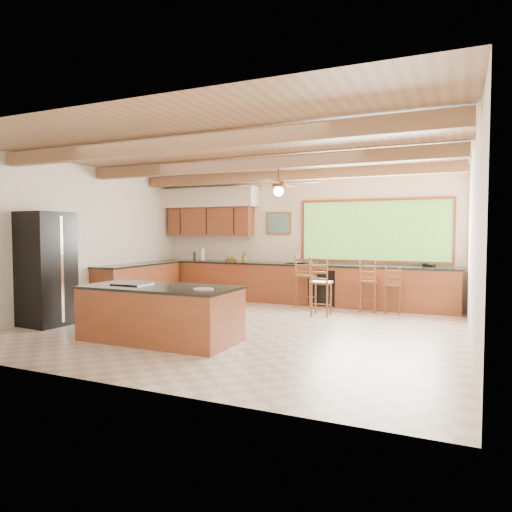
% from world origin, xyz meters
% --- Properties ---
extents(ground, '(7.20, 7.20, 0.00)m').
position_xyz_m(ground, '(0.00, 0.00, 0.00)').
color(ground, beige).
rests_on(ground, ground).
extents(room_shell, '(7.27, 6.54, 3.02)m').
position_xyz_m(room_shell, '(-0.17, 0.65, 2.21)').
color(room_shell, '#EFE2CE').
rests_on(room_shell, ground).
extents(counter_run, '(7.12, 3.10, 1.23)m').
position_xyz_m(counter_run, '(-0.82, 2.52, 0.46)').
color(counter_run, brown).
rests_on(counter_run, ground).
extents(island, '(2.38, 1.12, 0.85)m').
position_xyz_m(island, '(-0.69, -1.38, 0.42)').
color(island, brown).
rests_on(island, ground).
extents(refrigerator, '(0.83, 0.81, 1.99)m').
position_xyz_m(refrigerator, '(-3.22, -1.23, 1.00)').
color(refrigerator, black).
rests_on(refrigerator, ground).
extents(bar_stool_a, '(0.45, 0.45, 1.15)m').
position_xyz_m(bar_stool_a, '(0.39, 2.39, 0.68)').
color(bar_stool_a, brown).
rests_on(bar_stool_a, ground).
extents(bar_stool_b, '(0.37, 0.37, 1.04)m').
position_xyz_m(bar_stool_b, '(1.74, 2.39, 0.62)').
color(bar_stool_b, brown).
rests_on(bar_stool_b, ground).
extents(bar_stool_c, '(0.40, 0.40, 1.09)m').
position_xyz_m(bar_stool_c, '(0.98, 1.54, 0.65)').
color(bar_stool_c, brown).
rests_on(bar_stool_c, ground).
extents(bar_stool_d, '(0.35, 0.35, 0.95)m').
position_xyz_m(bar_stool_d, '(2.24, 2.40, 0.56)').
color(bar_stool_d, brown).
rests_on(bar_stool_d, ground).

